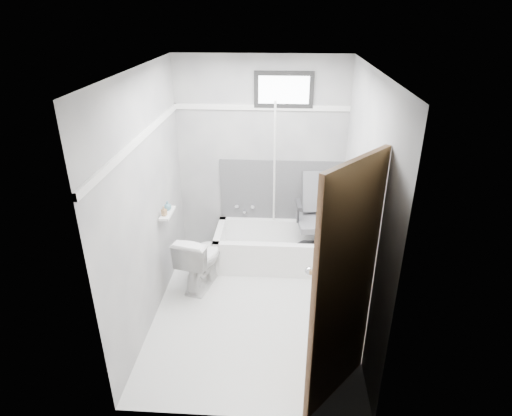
# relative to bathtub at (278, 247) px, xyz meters

# --- Properties ---
(floor) EXTENTS (2.60, 2.60, 0.00)m
(floor) POSITION_rel_bathtub_xyz_m (-0.23, -0.93, -0.21)
(floor) COLOR white
(floor) RESTS_ON ground
(ceiling) EXTENTS (2.60, 2.60, 0.00)m
(ceiling) POSITION_rel_bathtub_xyz_m (-0.23, -0.93, 2.19)
(ceiling) COLOR silver
(ceiling) RESTS_ON floor
(wall_back) EXTENTS (2.00, 0.02, 2.40)m
(wall_back) POSITION_rel_bathtub_xyz_m (-0.23, 0.37, 0.99)
(wall_back) COLOR slate
(wall_back) RESTS_ON floor
(wall_front) EXTENTS (2.00, 0.02, 2.40)m
(wall_front) POSITION_rel_bathtub_xyz_m (-0.23, -2.23, 0.99)
(wall_front) COLOR slate
(wall_front) RESTS_ON floor
(wall_left) EXTENTS (0.02, 2.60, 2.40)m
(wall_left) POSITION_rel_bathtub_xyz_m (-1.23, -0.93, 0.99)
(wall_left) COLOR slate
(wall_left) RESTS_ON floor
(wall_right) EXTENTS (0.02, 2.60, 2.40)m
(wall_right) POSITION_rel_bathtub_xyz_m (0.77, -0.93, 0.99)
(wall_right) COLOR slate
(wall_right) RESTS_ON floor
(bathtub) EXTENTS (1.50, 0.70, 0.42)m
(bathtub) POSITION_rel_bathtub_xyz_m (0.00, 0.00, 0.00)
(bathtub) COLOR white
(bathtub) RESTS_ON floor
(office_chair) EXTENTS (0.62, 0.62, 0.97)m
(office_chair) POSITION_rel_bathtub_xyz_m (0.47, 0.05, 0.39)
(office_chair) COLOR slate
(office_chair) RESTS_ON bathtub
(toilet) EXTENTS (0.52, 0.73, 0.65)m
(toilet) POSITION_rel_bathtub_xyz_m (-0.85, -0.52, 0.11)
(toilet) COLOR white
(toilet) RESTS_ON floor
(door) EXTENTS (0.78, 0.78, 2.00)m
(door) POSITION_rel_bathtub_xyz_m (0.75, -2.21, 0.79)
(door) COLOR #542F1F
(door) RESTS_ON floor
(window) EXTENTS (0.66, 0.04, 0.40)m
(window) POSITION_rel_bathtub_xyz_m (0.02, 0.36, 1.81)
(window) COLOR black
(window) RESTS_ON wall_back
(backerboard) EXTENTS (1.50, 0.02, 0.78)m
(backerboard) POSITION_rel_bathtub_xyz_m (0.02, 0.36, 0.59)
(backerboard) COLOR #4C4C4F
(backerboard) RESTS_ON wall_back
(trim_back) EXTENTS (2.00, 0.02, 0.06)m
(trim_back) POSITION_rel_bathtub_xyz_m (-0.23, 0.36, 1.61)
(trim_back) COLOR white
(trim_back) RESTS_ON wall_back
(trim_left) EXTENTS (0.02, 2.60, 0.06)m
(trim_left) POSITION_rel_bathtub_xyz_m (-1.22, -0.93, 1.61)
(trim_left) COLOR white
(trim_left) RESTS_ON wall_left
(pole) EXTENTS (0.02, 0.51, 1.89)m
(pole) POSITION_rel_bathtub_xyz_m (-0.06, 0.13, 0.84)
(pole) COLOR white
(pole) RESTS_ON bathtub
(shelf) EXTENTS (0.10, 0.32, 0.02)m
(shelf) POSITION_rel_bathtub_xyz_m (-1.16, -0.55, 0.69)
(shelf) COLOR white
(shelf) RESTS_ON wall_left
(soap_bottle_a) EXTENTS (0.06, 0.06, 0.10)m
(soap_bottle_a) POSITION_rel_bathtub_xyz_m (-1.17, -0.63, 0.76)
(soap_bottle_a) COLOR #A67E53
(soap_bottle_a) RESTS_ON shelf
(soap_bottle_b) EXTENTS (0.09, 0.09, 0.10)m
(soap_bottle_b) POSITION_rel_bathtub_xyz_m (-1.17, -0.49, 0.75)
(soap_bottle_b) COLOR teal
(soap_bottle_b) RESTS_ON shelf
(faucet) EXTENTS (0.26, 0.10, 0.16)m
(faucet) POSITION_rel_bathtub_xyz_m (-0.43, 0.34, 0.34)
(faucet) COLOR silver
(faucet) RESTS_ON wall_back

